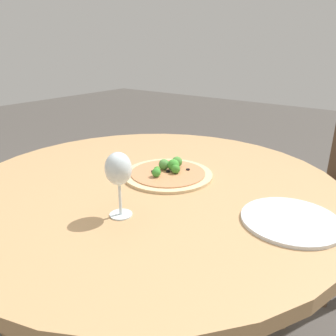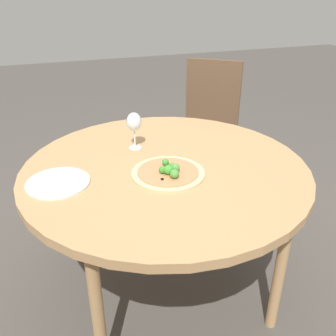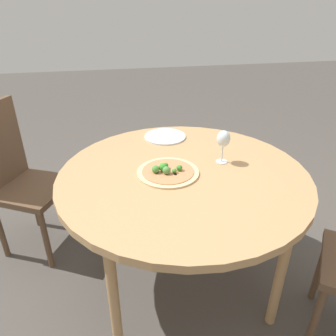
# 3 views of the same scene
# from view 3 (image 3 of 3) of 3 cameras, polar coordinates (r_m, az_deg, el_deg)

# --- Properties ---
(ground_plane) EXTENTS (12.00, 12.00, 0.00)m
(ground_plane) POSITION_cam_3_polar(r_m,az_deg,el_deg) (2.14, 2.24, -18.06)
(ground_plane) COLOR #4C4742
(dining_table) EXTENTS (1.29, 1.29, 0.73)m
(dining_table) POSITION_cam_3_polar(r_m,az_deg,el_deg) (1.71, 2.66, -2.44)
(dining_table) COLOR tan
(dining_table) RESTS_ON ground_plane
(chair) EXTENTS (0.54, 0.54, 0.99)m
(chair) POSITION_cam_3_polar(r_m,az_deg,el_deg) (2.25, -24.37, -1.41)
(chair) COLOR brown
(chair) RESTS_ON ground_plane
(pizza) EXTENTS (0.32, 0.32, 0.06)m
(pizza) POSITION_cam_3_polar(r_m,az_deg,el_deg) (1.68, -0.10, -0.59)
(pizza) COLOR #DBBC89
(pizza) RESTS_ON dining_table
(wine_glass) EXTENTS (0.07, 0.07, 0.18)m
(wine_glass) POSITION_cam_3_polar(r_m,az_deg,el_deg) (1.76, 9.63, 4.90)
(wine_glass) COLOR silver
(wine_glass) RESTS_ON dining_table
(plate_near) EXTENTS (0.26, 0.26, 0.01)m
(plate_near) POSITION_cam_3_polar(r_m,az_deg,el_deg) (2.10, -0.51, 5.52)
(plate_near) COLOR silver
(plate_near) RESTS_ON dining_table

